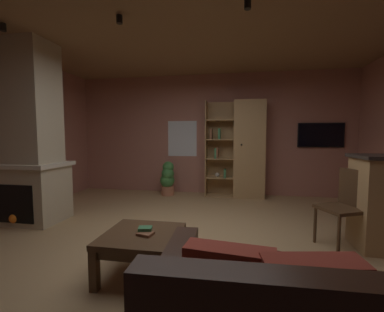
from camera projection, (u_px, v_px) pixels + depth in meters
The scene contains 15 objects.
floor at pixel (186, 246), 3.03m from camera, with size 6.18×5.72×0.02m, color tan.
wall_back at pixel (210, 135), 5.76m from camera, with size 6.30×0.06×2.71m, color #AD7060.
ceiling at pixel (186, 11), 2.81m from camera, with size 6.18×5.72×0.02m, color #8E6B47.
window_pane_back at pixel (182, 139), 5.84m from camera, with size 0.68×0.01×0.82m, color white.
stone_fireplace at pixel (28, 142), 3.81m from camera, with size 1.04×0.76×2.71m.
bookshelf_cabinet at pixel (245, 150), 5.38m from camera, with size 1.26×0.41×2.07m.
coffee_table at pixel (142, 241), 2.35m from camera, with size 0.70×0.69×0.41m.
table_book_0 at pixel (145, 234), 2.29m from camera, with size 0.14×0.11×0.03m, color brown.
table_book_1 at pixel (145, 229), 2.34m from camera, with size 0.13×0.09×0.03m, color #387247.
dining_chair at pixel (346, 203), 2.96m from camera, with size 0.56×0.56×0.92m.
potted_floor_plant at pixel (168, 178), 5.59m from camera, with size 0.32×0.34×0.76m.
wall_mounted_tv at pixel (321, 135), 5.30m from camera, with size 0.92×0.06×0.51m.
track_light_spot_0 at pixel (3, 27), 3.05m from camera, with size 0.07×0.07×0.09m, color black.
track_light_spot_1 at pixel (119, 19), 2.84m from camera, with size 0.07×0.07×0.09m, color black.
track_light_spot_2 at pixel (248, 4), 2.52m from camera, with size 0.07×0.07×0.09m, color black.
Camera 1 is at (0.57, -2.88, 1.31)m, focal length 23.45 mm.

